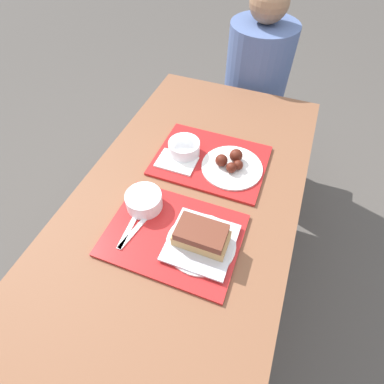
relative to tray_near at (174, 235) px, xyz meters
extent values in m
plane|color=#4C4742|center=(-0.02, 0.15, -0.73)|extent=(12.00, 12.00, 0.00)
cube|color=brown|center=(-0.02, 0.15, -0.03)|extent=(0.78, 1.53, 0.04)
cylinder|color=brown|center=(-0.35, 0.83, -0.39)|extent=(0.07, 0.07, 0.68)
cylinder|color=brown|center=(0.31, 0.83, -0.39)|extent=(0.07, 0.07, 0.68)
cube|color=brown|center=(-0.02, 1.13, -0.27)|extent=(0.74, 0.28, 0.04)
cylinder|color=brown|center=(-0.33, 1.13, -0.51)|extent=(0.06, 0.06, 0.44)
cylinder|color=brown|center=(0.29, 1.13, -0.51)|extent=(0.06, 0.06, 0.44)
cube|color=red|center=(0.00, 0.00, 0.00)|extent=(0.43, 0.32, 0.01)
cube|color=red|center=(0.00, 0.36, 0.00)|extent=(0.43, 0.32, 0.01)
cylinder|color=silver|center=(-0.14, 0.07, 0.03)|extent=(0.12, 0.12, 0.06)
cylinder|color=beige|center=(-0.14, 0.07, 0.06)|extent=(0.11, 0.11, 0.01)
cylinder|color=white|center=(0.09, 0.00, 0.01)|extent=(0.22, 0.22, 0.01)
cube|color=silver|center=(0.09, 0.00, 0.02)|extent=(0.20, 0.20, 0.01)
cube|color=tan|center=(0.09, 0.00, 0.04)|extent=(0.17, 0.09, 0.04)
cube|color=brown|center=(0.09, 0.00, 0.08)|extent=(0.15, 0.09, 0.03)
cube|color=white|center=(-0.14, -0.03, 0.01)|extent=(0.03, 0.17, 0.00)
cube|color=white|center=(-0.12, -0.03, 0.01)|extent=(0.05, 0.17, 0.00)
cube|color=#3F3F47|center=(0.02, 0.07, 0.01)|extent=(0.04, 0.03, 0.01)
cylinder|color=silver|center=(-0.10, 0.36, 0.03)|extent=(0.12, 0.12, 0.06)
cylinder|color=beige|center=(-0.10, 0.36, 0.06)|extent=(0.11, 0.11, 0.01)
cylinder|color=white|center=(0.09, 0.35, 0.01)|extent=(0.23, 0.23, 0.01)
sphere|color=#4C190F|center=(0.12, 0.35, 0.03)|extent=(0.04, 0.04, 0.04)
sphere|color=#4C190F|center=(0.10, 0.39, 0.04)|extent=(0.05, 0.05, 0.05)
sphere|color=#4C190F|center=(0.05, 0.34, 0.04)|extent=(0.05, 0.05, 0.05)
sphere|color=#4C190F|center=(0.10, 0.32, 0.03)|extent=(0.04, 0.04, 0.04)
cube|color=white|center=(-0.11, 0.30, 0.01)|extent=(0.15, 0.10, 0.01)
cylinder|color=#4C6093|center=(0.02, 1.13, -0.01)|extent=(0.34, 0.34, 0.48)
sphere|color=#936B4C|center=(0.02, 1.13, 0.32)|extent=(0.19, 0.19, 0.19)
camera|label=1|loc=(0.23, -0.45, 0.84)|focal=28.00mm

